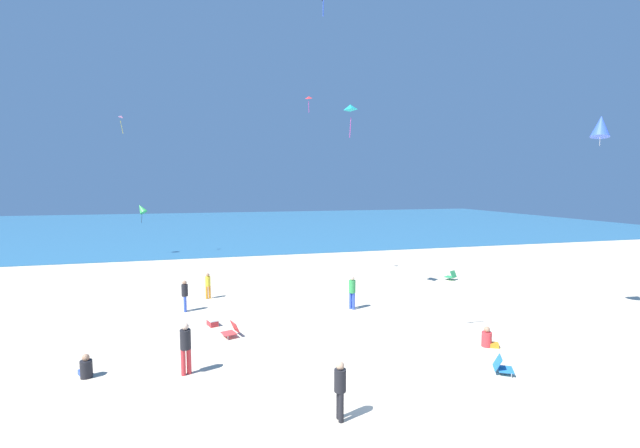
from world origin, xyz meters
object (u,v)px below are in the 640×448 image
object	(u,v)px
cooler_box	(212,322)
beach_chair_mid_beach	(502,366)
person_3	(340,387)
kite_pink	(121,117)
person_0	(186,345)
person_2	(352,290)
person_6	(86,368)
kite_teal	(350,107)
kite_red	(309,98)
person_5	(208,284)
kite_green	(141,209)
person_4	(185,294)
beach_chair_far_left	(232,330)
kite_blue	(601,126)
person_1	(488,339)
beach_chair_near_camera	(451,276)

from	to	relation	value
cooler_box	beach_chair_mid_beach	bearing A→B (deg)	-38.43
person_3	kite_pink	distance (m)	31.44
person_0	person_2	xyz separation A→B (m)	(7.62, 5.43, -0.03)
person_6	kite_teal	bearing A→B (deg)	-88.46
person_0	person_3	world-z (taller)	person_0
cooler_box	person_0	world-z (taller)	person_0
kite_teal	kite_red	size ratio (longest dim) A/B	1.71
beach_chair_mid_beach	cooler_box	xyz separation A→B (m)	(-9.15, 7.26, -0.10)
person_5	kite_green	bearing A→B (deg)	3.72
person_0	person_4	bearing A→B (deg)	156.35
kite_green	kite_red	size ratio (longest dim) A/B	1.70
beach_chair_far_left	kite_teal	bearing A→B (deg)	-163.39
kite_pink	kite_red	bearing A→B (deg)	-42.37
person_5	person_3	bearing A→B (deg)	179.01
beach_chair_far_left	person_0	world-z (taller)	person_0
person_6	person_5	bearing A→B (deg)	-54.20
kite_pink	person_0	bearing A→B (deg)	-76.10
person_3	kite_blue	xyz separation A→B (m)	(13.72, 5.04, 7.85)
cooler_box	kite_blue	distance (m)	19.29
beach_chair_mid_beach	person_4	size ratio (longest dim) A/B	0.52
person_6	kite_green	distance (m)	25.12
beach_chair_mid_beach	person_2	xyz separation A→B (m)	(-2.39, 8.01, 0.73)
kite_red	person_3	bearing A→B (deg)	-100.53
person_0	person_2	size ratio (longest dim) A/B	1.03
person_1	person_6	bearing A→B (deg)	-155.71
beach_chair_far_left	person_1	world-z (taller)	person_1
person_1	person_5	xyz separation A→B (m)	(-10.36, 9.78, 0.53)
beach_chair_near_camera	person_5	world-z (taller)	person_5
beach_chair_far_left	person_1	distance (m)	10.08
beach_chair_far_left	beach_chair_near_camera	xyz separation A→B (m)	(14.38, 6.75, 0.01)
beach_chair_mid_beach	cooler_box	size ratio (longest dim) A/B	1.22
person_4	kite_red	bearing A→B (deg)	28.42
kite_green	kite_blue	bearing A→B (deg)	-46.87
beach_chair_near_camera	person_0	bearing A→B (deg)	90.65
person_1	kite_red	size ratio (longest dim) A/B	0.76
person_4	kite_red	size ratio (longest dim) A/B	1.51
kite_green	kite_pink	distance (m)	7.80
beach_chair_near_camera	person_6	size ratio (longest dim) A/B	1.10
person_3	kite_red	distance (m)	19.45
kite_teal	kite_pink	bearing A→B (deg)	131.23
beach_chair_far_left	beach_chair_near_camera	distance (m)	15.89
person_3	kite_blue	world-z (taller)	kite_blue
person_0	kite_green	world-z (taller)	kite_green
cooler_box	person_3	xyz separation A→B (m)	(3.18, -8.52, 0.78)
person_4	kite_red	xyz separation A→B (m)	(7.42, 4.98, 10.71)
person_4	kite_teal	size ratio (longest dim) A/B	0.88
person_1	kite_red	bearing A→B (deg)	136.49
cooler_box	person_5	bearing A→B (deg)	92.30
beach_chair_mid_beach	person_0	bearing A→B (deg)	-164.42
person_4	kite_blue	size ratio (longest dim) A/B	1.12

